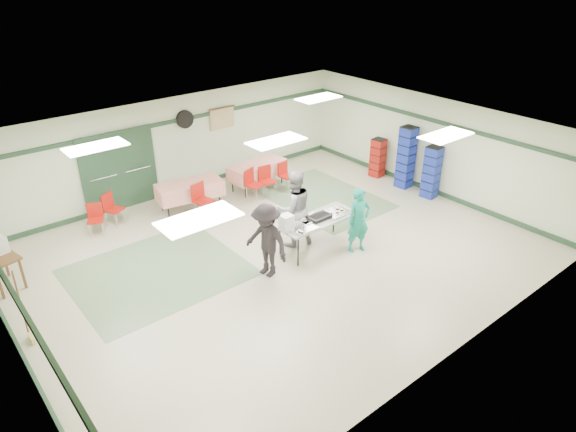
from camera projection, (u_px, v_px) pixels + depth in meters
floor at (277, 252)px, 11.75m from camera, size 11.00×11.00×0.00m
ceiling at (276, 140)px, 10.51m from camera, size 11.00×11.00×0.00m
wall_back at (177, 145)px, 14.22m from camera, size 11.00×0.00×11.00m
wall_front at (454, 295)px, 8.04m from camera, size 11.00×0.00×11.00m
wall_left at (2, 295)px, 8.03m from camera, size 0.00×9.00×9.00m
wall_right at (432, 145)px, 14.23m from camera, size 0.00×9.00×9.00m
trim_back at (174, 121)px, 13.88m from camera, size 11.00×0.06×0.10m
baseboard_back at (181, 188)px, 14.79m from camera, size 11.00×0.06×0.12m
baseboard_left at (23, 357)px, 8.64m from camera, size 0.06×9.00×0.12m
trim_right at (435, 121)px, 13.89m from camera, size 0.06×9.00×0.10m
baseboard_right at (426, 188)px, 14.80m from camera, size 0.06×9.00×0.12m
green_patch_a at (158, 272)px, 11.03m from camera, size 3.50×3.00×0.01m
green_patch_b at (323, 198)px, 14.36m from camera, size 2.50×3.50×0.01m
double_door_left at (102, 176)px, 13.08m from camera, size 0.90×0.06×2.10m
double_door_right at (137, 167)px, 13.61m from camera, size 0.90×0.06×2.10m
door_frame at (120, 171)px, 13.33m from camera, size 2.00×0.03×2.15m
wall_fan at (185, 119)px, 14.03m from camera, size 0.50×0.10×0.50m
scroll_banner at (222, 118)px, 14.79m from camera, size 0.80×0.02×0.60m
serving_table at (317, 220)px, 11.61m from camera, size 1.93×0.79×0.76m
sheet_tray_right at (337, 213)px, 11.83m from camera, size 0.60×0.45×0.02m
sheet_tray_mid at (310, 219)px, 11.56m from camera, size 0.52×0.40×0.02m
sheet_tray_left at (302, 229)px, 11.15m from camera, size 0.62×0.47×0.02m
baking_pan at (319, 217)px, 11.58m from camera, size 0.52×0.33×0.08m
foam_box_stack at (287, 223)px, 11.05m from camera, size 0.26×0.24×0.36m
volunteer_teal at (359, 220)px, 11.50m from camera, size 0.64×0.51×1.54m
volunteer_grey at (294, 208)px, 11.68m from camera, size 1.04×0.89×1.86m
volunteer_dark at (266, 241)px, 10.60m from camera, size 0.80×1.16×1.64m
dining_table_a at (257, 169)px, 14.72m from camera, size 1.77×0.93×0.77m
dining_table_b at (190, 189)px, 13.48m from camera, size 1.80×1.02×0.77m
chair_a at (266, 178)px, 14.29m from camera, size 0.44×0.44×0.86m
chair_b at (252, 181)px, 14.01m from camera, size 0.53×0.53×0.89m
chair_c at (285, 173)px, 14.68m from camera, size 0.43×0.43×0.81m
chair_d at (201, 197)px, 13.10m from camera, size 0.50×0.50×0.91m
chair_loose_a at (111, 206)px, 12.73m from camera, size 0.53×0.53×0.84m
chair_loose_b at (95, 216)px, 12.33m from camera, size 0.48×0.49×0.78m
crate_stack_blue_a at (432, 172)px, 14.08m from camera, size 0.42×0.42×1.48m
crate_stack_red at (378, 158)px, 15.49m from camera, size 0.41×0.41×1.18m
crate_stack_blue_b at (406, 157)px, 14.63m from camera, size 0.41×0.41×1.81m
broom at (21, 305)px, 8.76m from camera, size 0.08×0.24×1.48m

